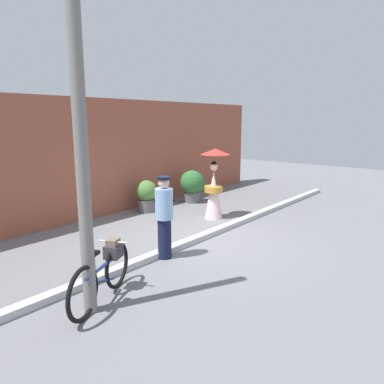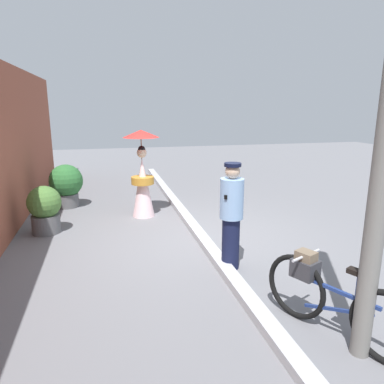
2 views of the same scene
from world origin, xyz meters
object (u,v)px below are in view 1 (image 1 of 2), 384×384
Objects in this scene: person_officer at (164,216)px; potted_plant_by_door at (193,185)px; bicycle_near_officer at (104,272)px; utility_pole at (81,138)px; potted_plant_small at (147,195)px; person_with_parasol at (214,184)px.

potted_plant_by_door is at bearing 32.94° from person_officer.
bicycle_near_officer is 0.34× the size of utility_pole.
potted_plant_small is (-1.80, 0.23, -0.07)m from potted_plant_by_door.
potted_plant_small is at bearing 172.60° from potted_plant_by_door.
utility_pole is (-4.39, -3.47, 1.91)m from potted_plant_small.
potted_plant_small is at bearing 38.32° from utility_pole.
person_officer is at bearing -161.61° from person_with_parasol.
utility_pole is (-6.20, -3.24, 1.84)m from potted_plant_by_door.
utility_pole reaches higher than person_officer.
person_officer is 1.54× the size of potted_plant_by_door.
person_officer is (1.77, 0.46, 0.40)m from bicycle_near_officer.
person_with_parasol is 2.05× the size of potted_plant_small.
person_officer is 1.74× the size of potted_plant_small.
utility_pole reaches higher than potted_plant_by_door.
utility_pole reaches higher than bicycle_near_officer.
potted_plant_by_door is 1.82m from potted_plant_small.
person_with_parasol is 1.83× the size of potted_plant_by_door.
person_officer reaches higher than potted_plant_by_door.
bicycle_near_officer is 1.88m from person_officer.
person_officer is 0.33× the size of utility_pole.
person_with_parasol is 2.08m from potted_plant_by_door.
potted_plant_small is (-0.64, 1.91, -0.44)m from person_with_parasol.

